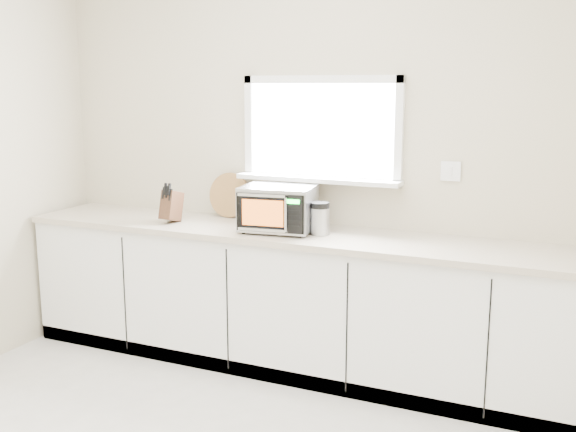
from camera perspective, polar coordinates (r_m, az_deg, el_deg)
The scene contains 7 objects.
back_wall at distance 4.48m, azimuth 2.89°, elevation 4.93°, with size 4.00×0.17×2.70m.
cabinets at distance 4.41m, azimuth 1.35°, elevation -7.47°, with size 3.92×0.60×0.88m, color white.
countertop at distance 4.28m, azimuth 1.33°, elevation -1.65°, with size 3.92×0.64×0.04m, color beige.
microwave at distance 4.27m, azimuth -0.83°, elevation 0.70°, with size 0.49×0.41×0.29m.
knife_block at distance 4.62m, azimuth -9.85°, elevation 0.90°, with size 0.10×0.19×0.28m.
cutting_board at distance 4.75m, azimuth -4.97°, elevation 1.77°, with size 0.31×0.31×0.02m, color #AD8443.
coffee_grinder at distance 4.19m, azimuth 2.72°, elevation -0.20°, with size 0.15×0.15×0.21m.
Camera 1 is at (1.62, -2.15, 1.84)m, focal length 42.00 mm.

